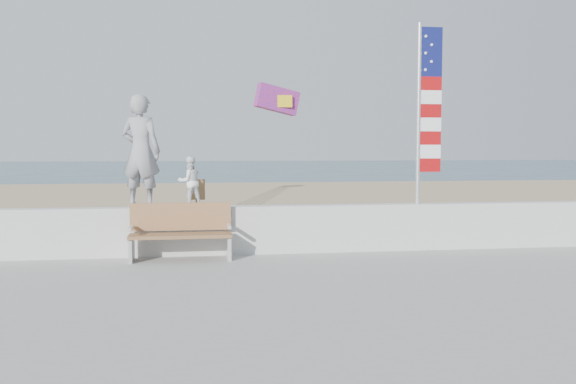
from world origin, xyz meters
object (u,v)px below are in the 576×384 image
adult (141,151)px  bench (181,231)px  child (190,182)px  flag (425,106)px

adult → bench: adult is taller
child → flag: 4.76m
child → bench: 0.98m
adult → bench: 1.65m
child → bench: child is taller
bench → flag: flag is taller
adult → flag: flag is taller
adult → flag: bearing=-158.3°
bench → flag: (4.70, 0.45, 2.30)m
adult → flag: size_ratio=0.59×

